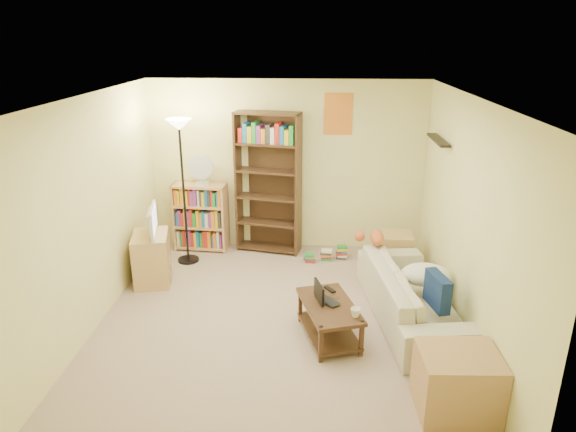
% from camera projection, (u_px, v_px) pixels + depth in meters
% --- Properties ---
extents(room, '(4.50, 4.54, 2.52)m').
position_uv_depth(room, '(276.00, 184.00, 5.29)').
color(room, tan).
rests_on(room, ground).
extents(sofa, '(2.30, 1.37, 0.61)m').
position_uv_depth(sofa, '(412.00, 294.00, 5.80)').
color(sofa, beige).
rests_on(sofa, ground).
extents(navy_pillow, '(0.21, 0.42, 0.36)m').
position_uv_depth(navy_pillow, '(437.00, 291.00, 5.30)').
color(navy_pillow, navy).
rests_on(navy_pillow, sofa).
extents(cream_blanket, '(0.56, 0.40, 0.24)m').
position_uv_depth(cream_blanket, '(425.00, 275.00, 5.79)').
color(cream_blanket, silver).
rests_on(cream_blanket, sofa).
extents(tabby_cat, '(0.48, 0.22, 0.17)m').
position_uv_depth(tabby_cat, '(374.00, 237.00, 6.40)').
color(tabby_cat, '#D05E2C').
rests_on(tabby_cat, sofa).
extents(coffee_table, '(0.74, 1.01, 0.40)m').
position_uv_depth(coffee_table, '(329.00, 316.00, 5.45)').
color(coffee_table, '#462B1B').
rests_on(coffee_table, ground).
extents(laptop, '(0.49, 0.49, 0.02)m').
position_uv_depth(laptop, '(330.00, 300.00, 5.47)').
color(laptop, black).
rests_on(laptop, coffee_table).
extents(laptop_screen, '(0.10, 0.29, 0.20)m').
position_uv_depth(laptop_screen, '(319.00, 292.00, 5.40)').
color(laptop_screen, white).
rests_on(laptop_screen, laptop).
extents(mug, '(0.10, 0.10, 0.09)m').
position_uv_depth(mug, '(356.00, 313.00, 5.14)').
color(mug, white).
rests_on(mug, coffee_table).
extents(tv_remote, '(0.13, 0.16, 0.02)m').
position_uv_depth(tv_remote, '(330.00, 289.00, 5.69)').
color(tv_remote, black).
rests_on(tv_remote, coffee_table).
extents(tv_stand, '(0.56, 0.70, 0.66)m').
position_uv_depth(tv_stand, '(152.00, 258.00, 6.68)').
color(tv_stand, tan).
rests_on(tv_stand, ground).
extents(television, '(0.67, 0.36, 0.37)m').
position_uv_depth(television, '(148.00, 221.00, 6.51)').
color(television, black).
rests_on(television, tv_stand).
extents(tall_bookshelf, '(0.98, 0.50, 2.07)m').
position_uv_depth(tall_bookshelf, '(268.00, 180.00, 7.40)').
color(tall_bookshelf, '#462D1B').
rests_on(tall_bookshelf, ground).
extents(short_bookshelf, '(0.81, 0.38, 1.01)m').
position_uv_depth(short_bookshelf, '(201.00, 217.00, 7.65)').
color(short_bookshelf, tan).
rests_on(short_bookshelf, ground).
extents(desk_fan, '(0.36, 0.20, 0.46)m').
position_uv_depth(desk_fan, '(201.00, 170.00, 7.35)').
color(desk_fan, silver).
rests_on(desk_fan, short_bookshelf).
extents(floor_lamp, '(0.35, 0.35, 2.04)m').
position_uv_depth(floor_lamp, '(181.00, 150.00, 6.85)').
color(floor_lamp, black).
rests_on(floor_lamp, ground).
extents(side_table, '(0.43, 0.43, 0.48)m').
position_uv_depth(side_table, '(396.00, 250.00, 7.15)').
color(side_table, tan).
rests_on(side_table, ground).
extents(end_cabinet, '(0.69, 0.58, 0.56)m').
position_uv_depth(end_cabinet, '(457.00, 382.00, 4.38)').
color(end_cabinet, tan).
rests_on(end_cabinet, ground).
extents(book_stacks, '(0.62, 0.27, 0.19)m').
position_uv_depth(book_stacks, '(328.00, 255.00, 7.39)').
color(book_stacks, red).
rests_on(book_stacks, ground).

